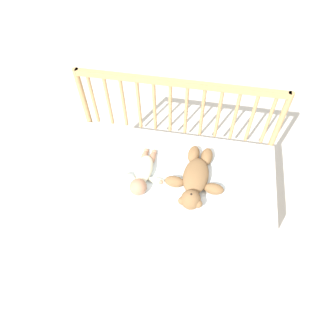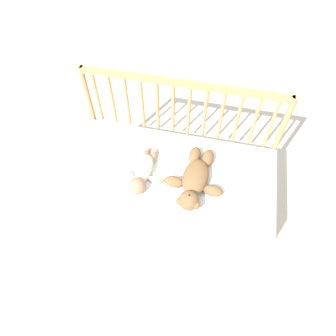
# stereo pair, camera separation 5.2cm
# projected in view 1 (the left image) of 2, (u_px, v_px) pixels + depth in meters

# --- Properties ---
(ground_plane) EXTENTS (12.00, 12.00, 0.00)m
(ground_plane) POSITION_uv_depth(u_px,v_px,m) (168.00, 209.00, 2.16)
(ground_plane) COLOR silver
(crib_mattress) EXTENTS (1.28, 0.66, 0.45)m
(crib_mattress) POSITION_uv_depth(u_px,v_px,m) (168.00, 193.00, 1.98)
(crib_mattress) COLOR white
(crib_mattress) RESTS_ON ground_plane
(crib_rail) EXTENTS (1.28, 0.04, 0.86)m
(crib_rail) POSITION_uv_depth(u_px,v_px,m) (178.00, 114.00, 1.89)
(crib_rail) COLOR tan
(crib_rail) RESTS_ON ground_plane
(blanket) EXTENTS (0.80, 0.52, 0.01)m
(blanket) POSITION_uv_depth(u_px,v_px,m) (172.00, 177.00, 1.78)
(blanket) COLOR white
(blanket) RESTS_ON crib_mattress
(teddy_bear) EXTENTS (0.35, 0.46, 0.11)m
(teddy_bear) POSITION_uv_depth(u_px,v_px,m) (195.00, 178.00, 1.72)
(teddy_bear) COLOR olive
(teddy_bear) RESTS_ON crib_mattress
(baby) EXTENTS (0.27, 0.36, 0.10)m
(baby) POSITION_uv_depth(u_px,v_px,m) (143.00, 173.00, 1.75)
(baby) COLOR #EAEACC
(baby) RESTS_ON crib_mattress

